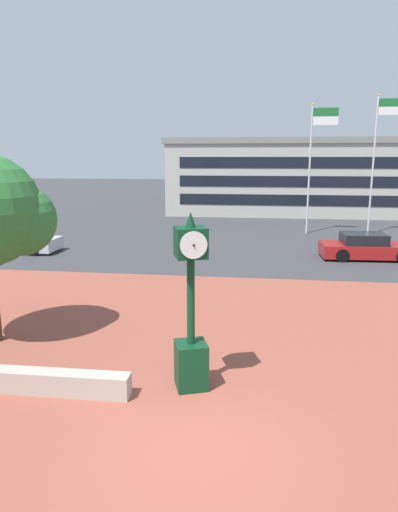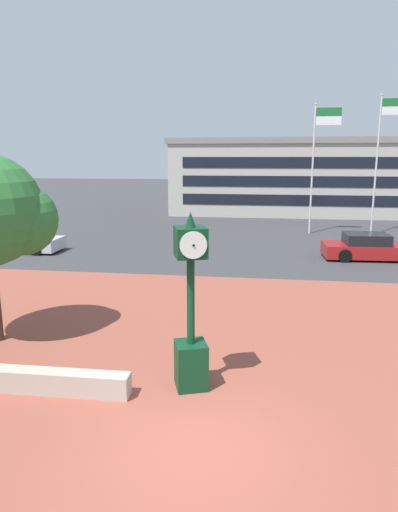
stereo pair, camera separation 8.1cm
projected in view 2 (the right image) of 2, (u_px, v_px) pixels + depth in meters
name	position (u px, v px, depth m)	size (l,w,h in m)	color
ground_plane	(194.00, 446.00, 7.87)	(200.00, 200.00, 0.00)	#38383A
plaza_brick_paving	(216.00, 355.00, 11.49)	(44.00, 15.48, 0.01)	brown
planter_wall	(57.00, 382.00, 9.62)	(3.20, 0.40, 0.50)	#ADA393
street_clock	(191.00, 318.00, 9.59)	(0.84, 0.84, 3.88)	#0C381E
car_street_near	(369.00, 248.00, 22.38)	(4.64, 2.14, 1.28)	maroon
car_street_mid	(18.00, 241.00, 24.22)	(4.55, 1.98, 1.28)	#B7BABF
flagpole_primary	(316.00, 157.00, 29.09)	(1.70, 0.14, 8.35)	silver
flagpole_secondary	(380.00, 154.00, 28.51)	(1.55, 0.14, 8.84)	silver
civic_building	(313.00, 175.00, 43.52)	(26.23, 14.94, 6.61)	#B2ADA3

